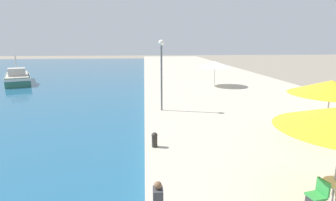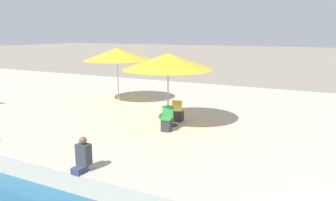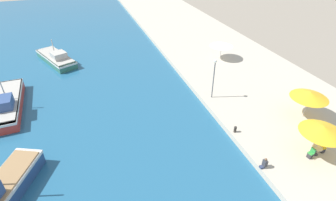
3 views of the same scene
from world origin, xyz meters
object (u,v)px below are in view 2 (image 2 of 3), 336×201
(cafe_chair_left, at_px, (178,114))
(cafe_chair_right, at_px, (167,122))
(cafe_table, at_px, (172,113))
(person_at_quay, at_px, (83,156))
(cafe_umbrella_white, at_px, (117,54))
(cafe_umbrella_pink, at_px, (168,62))

(cafe_chair_left, xyz_separation_m, cafe_chair_right, (-1.43, -0.19, 0.00))
(cafe_table, distance_m, person_at_quay, 4.93)
(cafe_umbrella_white, relative_size, person_at_quay, 3.79)
(cafe_chair_left, distance_m, person_at_quay, 5.64)
(cafe_umbrella_pink, relative_size, cafe_chair_left, 3.84)
(cafe_umbrella_pink, bearing_deg, cafe_chair_right, -156.80)
(cafe_table, relative_size, person_at_quay, 0.86)
(cafe_umbrella_white, height_order, cafe_table, cafe_umbrella_white)
(cafe_chair_right, height_order, person_at_quay, person_at_quay)
(cafe_umbrella_pink, xyz_separation_m, cafe_table, (0.01, -0.17, -1.99))
(cafe_umbrella_white, height_order, person_at_quay, cafe_umbrella_white)
(cafe_umbrella_pink, bearing_deg, cafe_umbrella_white, 56.76)
(cafe_umbrella_white, bearing_deg, cafe_chair_left, -115.70)
(cafe_umbrella_pink, height_order, cafe_umbrella_white, cafe_umbrella_pink)
(cafe_table, xyz_separation_m, cafe_chair_left, (0.72, 0.05, -0.21))
(cafe_umbrella_pink, xyz_separation_m, cafe_umbrella_white, (2.95, 4.50, -0.03))
(cafe_chair_left, xyz_separation_m, person_at_quay, (-5.64, 0.12, 0.08))
(cafe_table, relative_size, cafe_chair_right, 0.88)
(cafe_umbrella_pink, xyz_separation_m, cafe_chair_left, (0.73, -0.11, -2.20))
(person_at_quay, bearing_deg, cafe_chair_left, -1.18)
(cafe_chair_left, relative_size, person_at_quay, 0.98)
(person_at_quay, bearing_deg, cafe_chair_right, -4.15)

